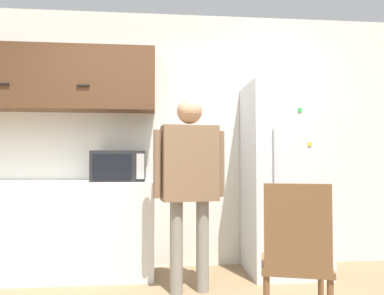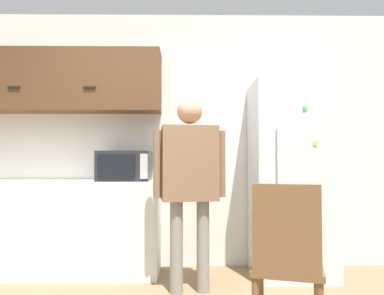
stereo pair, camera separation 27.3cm
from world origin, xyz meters
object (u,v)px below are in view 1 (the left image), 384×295
Objects in this scene: person at (190,173)px; chair at (296,254)px; microwave at (119,166)px; refrigerator at (284,178)px.

person is 1.69× the size of chair.
refrigerator is at bearing -2.65° from microwave.
person is 1.17m from chair.
refrigerator is at bearing -90.27° from chair.
person is 0.88× the size of refrigerator.
person is at bearing -39.59° from microwave.
chair is (0.60, -0.89, -0.48)m from person.
microwave is 1.65m from refrigerator.
person is at bearing -155.28° from refrigerator.
chair is at bearing -106.51° from refrigerator.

